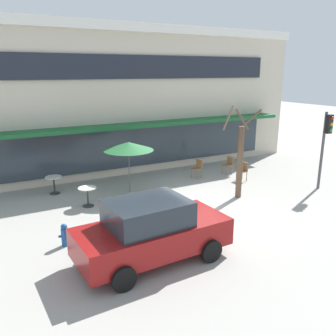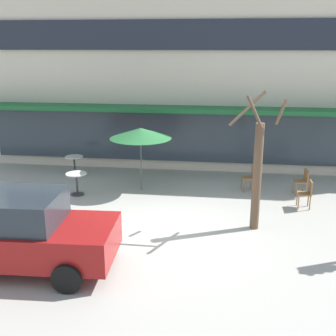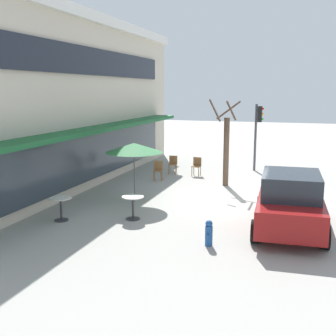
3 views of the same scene
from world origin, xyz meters
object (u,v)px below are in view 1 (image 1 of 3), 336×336
cafe_chair_0 (228,164)px  cafe_chair_1 (198,167)px  parked_sedan (151,231)px  street_tree (240,157)px  cafe_table_streetside (88,194)px  fire_hydrant (65,235)px  cafe_chair_2 (243,170)px  patio_umbrella_green_folded (128,146)px  traffic_light_pole (326,138)px  cafe_table_near_wall (54,182)px

cafe_chair_0 → cafe_chair_1: 1.75m
parked_sedan → street_tree: 6.17m
cafe_table_streetside → fire_hydrant: size_ratio=1.08×
cafe_chair_2 → cafe_chair_0: bearing=85.9°
patio_umbrella_green_folded → traffic_light_pole: size_ratio=0.65×
patio_umbrella_green_folded → cafe_chair_0: patio_umbrella_green_folded is taller
patio_umbrella_green_folded → cafe_table_streetside: bearing=-159.1°
cafe_chair_2 → parked_sedan: 8.44m
cafe_chair_2 → fire_hydrant: size_ratio=1.26×
parked_sedan → street_tree: street_tree is taller
cafe_table_near_wall → cafe_chair_1: 6.72m
cafe_chair_1 → parked_sedan: 8.10m
cafe_table_near_wall → patio_umbrella_green_folded: size_ratio=0.35×
cafe_table_near_wall → street_tree: bearing=-31.5°
cafe_chair_0 → cafe_chair_2: same height
cafe_table_near_wall → street_tree: 7.84m
cafe_chair_0 → cafe_table_near_wall: bearing=172.4°
parked_sedan → cafe_chair_0: bearing=39.1°
cafe_chair_1 → cafe_chair_2: size_ratio=1.00×
patio_umbrella_green_folded → cafe_chair_2: size_ratio=2.47×
cafe_chair_0 → traffic_light_pole: traffic_light_pole is taller
cafe_chair_2 → traffic_light_pole: (2.21, -2.61, 1.77)m
cafe_table_near_wall → parked_sedan: parked_sedan is taller
fire_hydrant → patio_umbrella_green_folded: bearing=45.1°
cafe_chair_0 → street_tree: street_tree is taller
patio_umbrella_green_folded → cafe_chair_1: patio_umbrella_green_folded is taller
parked_sedan → traffic_light_pole: 9.60m
cafe_chair_2 → fire_hydrant: bearing=-163.9°
cafe_table_near_wall → cafe_table_streetside: bearing=-68.5°
street_tree → fire_hydrant: 7.48m
cafe_chair_1 → cafe_chair_2: 2.17m
traffic_light_pole → cafe_table_near_wall: bearing=154.7°
cafe_table_near_wall → street_tree: size_ratio=0.21×
parked_sedan → street_tree: (5.39, 2.88, 0.81)m
patio_umbrella_green_folded → traffic_light_pole: (7.61, -3.63, 0.27)m
cafe_chair_0 → cafe_chair_2: 1.24m
cafe_table_near_wall → cafe_chair_0: size_ratio=0.85×
cafe_chair_0 → traffic_light_pole: size_ratio=0.26×
patio_umbrella_green_folded → parked_sedan: bearing=-106.7°
cafe_chair_1 → parked_sedan: size_ratio=0.21×
parked_sedan → traffic_light_pole: (9.29, 1.97, 1.42)m
cafe_chair_0 → cafe_chair_2: (-0.09, -1.24, 0.00)m
cafe_table_streetside → cafe_chair_1: 5.93m
street_tree → traffic_light_pole: bearing=-13.2°
cafe_table_near_wall → cafe_table_streetside: size_ratio=1.00×
cafe_chair_0 → parked_sedan: bearing=-140.9°
cafe_chair_2 → cafe_table_streetside: bearing=178.2°
cafe_table_streetside → cafe_table_near_wall: bearing=111.5°
cafe_chair_2 → street_tree: (-1.69, -1.70, 1.16)m
parked_sedan → fire_hydrant: (-1.91, 1.99, -0.53)m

